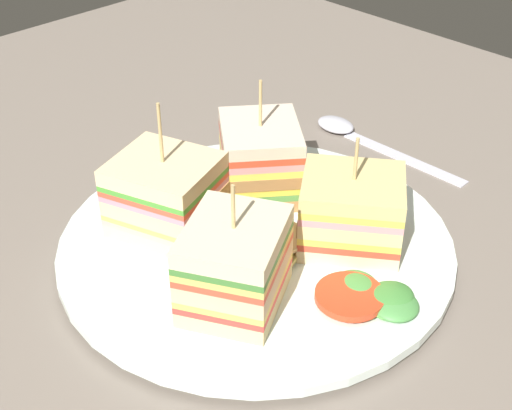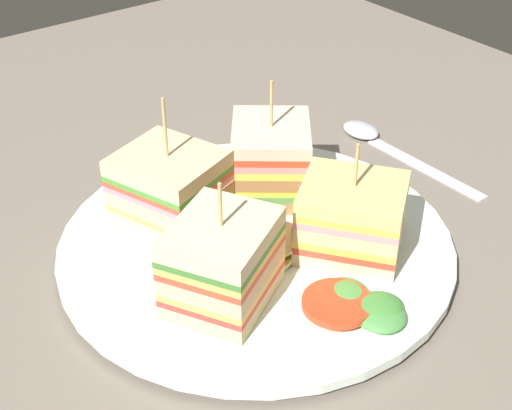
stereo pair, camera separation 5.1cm
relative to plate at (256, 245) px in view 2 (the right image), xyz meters
The scene contains 9 objects.
ground_plane 1.71cm from the plate, ahead, with size 104.08×91.61×1.80cm, color slate.
plate is the anchor object (origin of this frame).
sandwich_wedge_0 7.44cm from the plate, 123.81° to the left, with size 8.42×8.92×8.87cm.
sandwich_wedge_1 7.32cm from the plate, 136.70° to the right, with size 9.24×9.04×8.46cm.
sandwich_wedge_2 7.42cm from the plate, 47.50° to the right, with size 9.13×8.94×9.39cm.
sandwich_wedge_3 7.39cm from the plate, 32.21° to the left, with size 8.72×8.32×10.10cm.
chip_pile 2.15cm from the plate, 155.38° to the left, with size 6.17×7.22×2.30cm.
salad_garnish 10.27cm from the plate, behind, with size 6.65×6.01×1.19cm.
spoon 19.73cm from the plate, 71.76° to the right, with size 15.86×2.76×1.00cm.
Camera 2 is at (-33.07, 25.52, 33.00)cm, focal length 51.04 mm.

